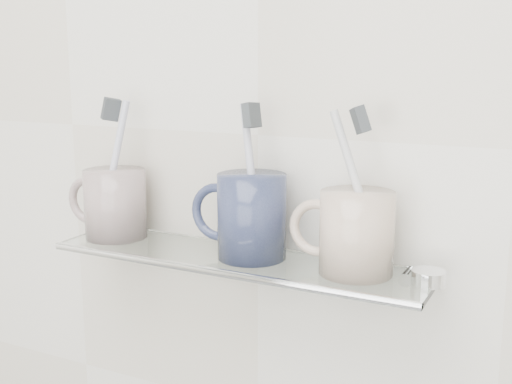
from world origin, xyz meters
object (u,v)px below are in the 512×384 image
Objects in this scene: shelf_glass at (236,259)px; mug_left at (115,204)px; mug_right at (357,233)px; mug_center at (252,216)px.

shelf_glass is 5.16× the size of mug_left.
mug_left reaches higher than shelf_glass.
mug_right is at bearing 1.82° from shelf_glass.
mug_left is 0.99× the size of mug_right.
mug_left is at bearing 178.49° from mug_center.
mug_center is at bearing 15.79° from mug_left.
shelf_glass is at bearing -167.38° from mug_center.
mug_center reaches higher than mug_left.
mug_center is 0.14m from mug_right.
shelf_glass is at bearing 14.33° from mug_left.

